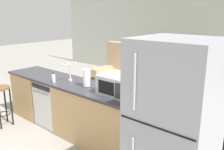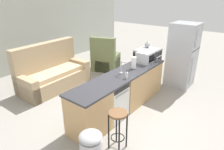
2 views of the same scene
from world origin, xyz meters
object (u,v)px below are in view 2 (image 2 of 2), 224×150
object	(u,v)px
refrigerator	(182,55)
kettle	(147,45)
dishwasher	(111,100)
microwave	(146,57)
stove_range	(147,62)
paper_towel_roll	(134,63)
bar_stool	(118,123)
armchair	(105,60)
couch	(52,74)
soap_bottle	(127,75)

from	to	relation	value
refrigerator	kettle	distance (m)	1.24
dishwasher	refrigerator	bearing A→B (deg)	-11.93
microwave	kettle	size ratio (longest dim) A/B	2.44
kettle	stove_range	bearing A→B (deg)	-142.29
stove_range	paper_towel_roll	distance (m)	1.92
bar_stool	armchair	bearing A→B (deg)	43.20
bar_stool	couch	bearing A→B (deg)	74.21
dishwasher	paper_towel_roll	distance (m)	1.06
refrigerator	soap_bottle	bearing A→B (deg)	171.58
stove_range	paper_towel_roll	size ratio (longest dim) A/B	3.19
microwave	kettle	world-z (taller)	microwave
bar_stool	couch	distance (m)	3.11
couch	refrigerator	bearing A→B (deg)	-49.53
armchair	paper_towel_roll	bearing A→B (deg)	-123.10
stove_range	kettle	distance (m)	0.58
couch	stove_range	bearing A→B (deg)	-35.77
paper_towel_roll	couch	world-z (taller)	couch
microwave	soap_bottle	xyz separation A→B (m)	(-1.19, -0.20, -0.07)
dishwasher	stove_range	size ratio (longest dim) A/B	0.93
paper_towel_roll	refrigerator	bearing A→B (deg)	-17.24
soap_bottle	armchair	xyz separation A→B (m)	(1.87, 2.17, -0.62)
stove_range	couch	distance (m)	3.00
refrigerator	paper_towel_roll	distance (m)	1.83
stove_range	microwave	xyz separation A→B (m)	(-1.13, -0.55, 0.59)
kettle	armchair	size ratio (longest dim) A/B	0.17
dishwasher	couch	distance (m)	2.31
kettle	armchair	bearing A→B (deg)	115.89
refrigerator	armchair	size ratio (longest dim) A/B	1.51
soap_bottle	armchair	size ratio (longest dim) A/B	0.15
soap_bottle	kettle	world-z (taller)	kettle
bar_stool	soap_bottle	bearing A→B (deg)	26.91
stove_range	armchair	world-z (taller)	armchair
dishwasher	couch	world-z (taller)	couch
dishwasher	microwave	xyz separation A→B (m)	(1.47, -0.00, 0.62)
refrigerator	paper_towel_roll	size ratio (longest dim) A/B	6.44
paper_towel_roll	armchair	xyz separation A→B (m)	(1.29, 1.97, -0.69)
microwave	couch	xyz separation A→B (m)	(-1.30, 2.30, -0.65)
dishwasher	kettle	distance (m)	2.91
soap_bottle	bar_stool	distance (m)	1.15
dishwasher	couch	xyz separation A→B (m)	(0.17, 2.30, -0.03)
refrigerator	couch	bearing A→B (deg)	130.47
stove_range	soap_bottle	distance (m)	2.50
soap_bottle	microwave	bearing A→B (deg)	9.68
dishwasher	couch	size ratio (longest dim) A/B	0.41
refrigerator	soap_bottle	size ratio (longest dim) A/B	10.32
microwave	paper_towel_roll	xyz separation A→B (m)	(-0.61, -0.01, -0.00)
kettle	dishwasher	bearing A→B (deg)	-166.22
stove_range	refrigerator	bearing A→B (deg)	-90.01
couch	bar_stool	bearing A→B (deg)	-105.79
dishwasher	refrigerator	size ratio (longest dim) A/B	0.46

